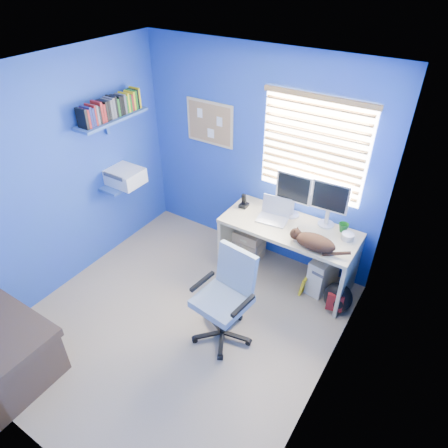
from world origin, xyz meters
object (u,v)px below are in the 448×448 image
Objects in this scene: laptop at (273,212)px; tower_pc at (324,272)px; desk at (287,252)px; cat at (315,242)px; office_chair at (225,308)px.

laptop reaches higher than tower_pc.
desk is 0.47m from tower_pc.
tower_pc is at bearing 79.75° from cat.
office_chair is (-0.51, -0.88, -0.45)m from cat.
cat reaches higher than desk.
cat is 0.66m from tower_pc.
cat is (0.37, -0.21, 0.45)m from desk.
tower_pc is at bearing 63.81° from office_chair.
cat is 0.43× the size of office_chair.
office_chair reaches higher than tower_pc.
cat is 1.12m from office_chair.
tower_pc is at bearing 9.73° from desk.
laptop is 0.78× the size of cat.
laptop is 0.34× the size of office_chair.
desk is 1.11m from office_chair.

